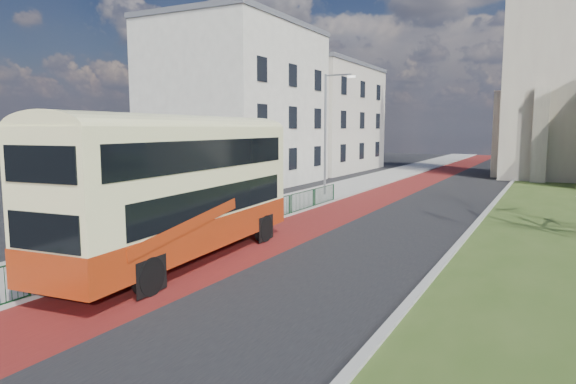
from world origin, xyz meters
The scene contains 11 objects.
ground centered at (0.00, 0.00, 0.00)m, with size 160.00×160.00×0.00m, color black.
road_carriageway centered at (1.50, 20.00, 0.01)m, with size 9.00×120.00×0.01m, color black.
bus_lane centered at (-1.20, 20.00, 0.01)m, with size 3.40×120.00×0.01m, color #591414.
pavement_west centered at (-5.00, 20.00, 0.06)m, with size 4.00×120.00×0.12m, color gray.
kerb_west centered at (-3.00, 20.00, 0.07)m, with size 0.25×120.00×0.13m, color #999993.
kerb_east centered at (6.10, 22.00, 0.07)m, with size 0.25×80.00×0.13m, color #999993.
pedestrian_railing centered at (-2.95, 4.00, 0.55)m, with size 0.07×24.00×1.12m.
street_block_near centered at (-14.00, 22.00, 6.51)m, with size 10.30×14.30×13.00m.
street_block_far centered at (-14.00, 38.00, 5.76)m, with size 10.30×16.30×11.50m.
streetlamp centered at (-4.35, 18.00, 4.59)m, with size 2.13×0.18×8.00m.
bus centered at (-1.95, -0.06, 2.74)m, with size 3.63×11.66×4.80m.
Camera 1 is at (9.25, -13.70, 4.56)m, focal length 32.00 mm.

